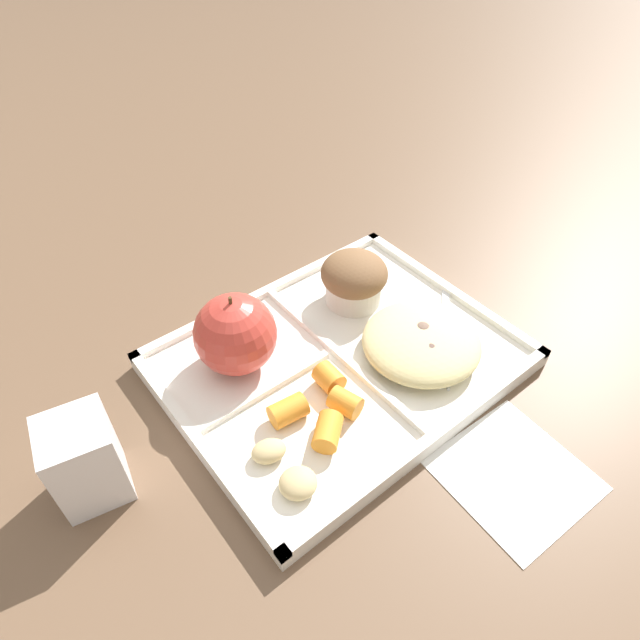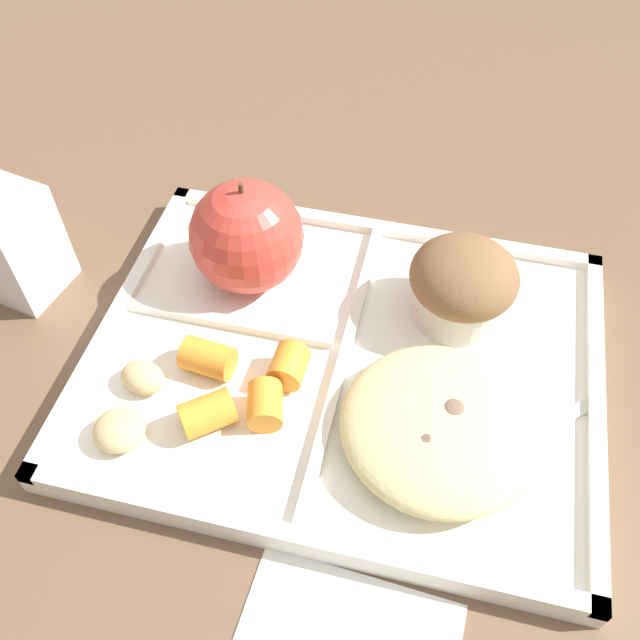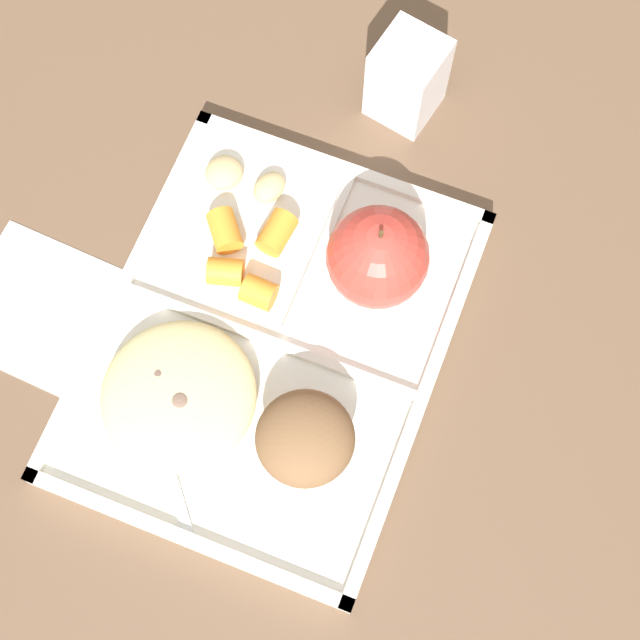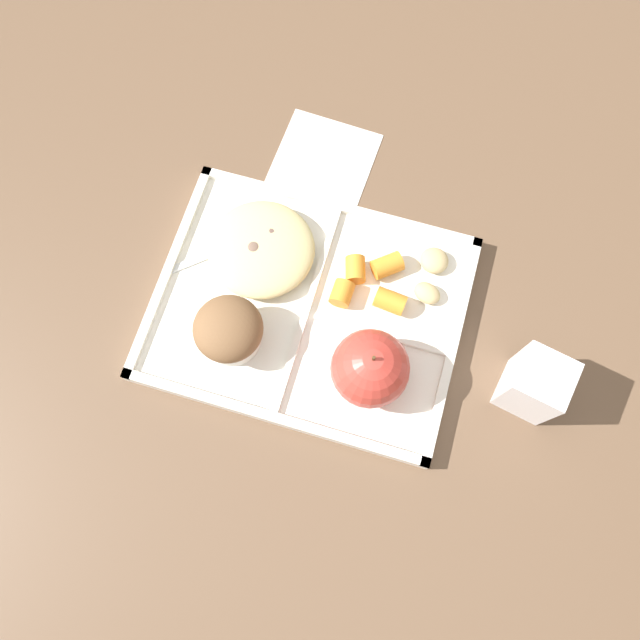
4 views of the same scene
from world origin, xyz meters
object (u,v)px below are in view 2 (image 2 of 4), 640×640
object	(u,v)px
bran_muffin	(462,284)
plastic_fork	(486,455)
green_apple	(246,237)
lunch_tray	(343,364)
milk_carton	(13,244)

from	to	relation	value
bran_muffin	plastic_fork	size ratio (longest dim) A/B	0.60
green_apple	bran_muffin	world-z (taller)	green_apple
lunch_tray	bran_muffin	bearing A→B (deg)	40.01
lunch_tray	milk_carton	distance (m)	0.27
plastic_fork	lunch_tray	bearing A→B (deg)	152.75
green_apple	bran_muffin	distance (m)	0.16
lunch_tray	plastic_fork	distance (m)	0.12
bran_muffin	milk_carton	size ratio (longest dim) A/B	0.88
plastic_fork	milk_carton	bearing A→B (deg)	167.86
green_apple	milk_carton	world-z (taller)	green_apple
plastic_fork	milk_carton	size ratio (longest dim) A/B	1.45
green_apple	lunch_tray	bearing A→B (deg)	-34.82
green_apple	milk_carton	distance (m)	0.18
bran_muffin	plastic_fork	xyz separation A→B (m)	(0.03, -0.12, -0.03)
lunch_tray	green_apple	bearing A→B (deg)	145.18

